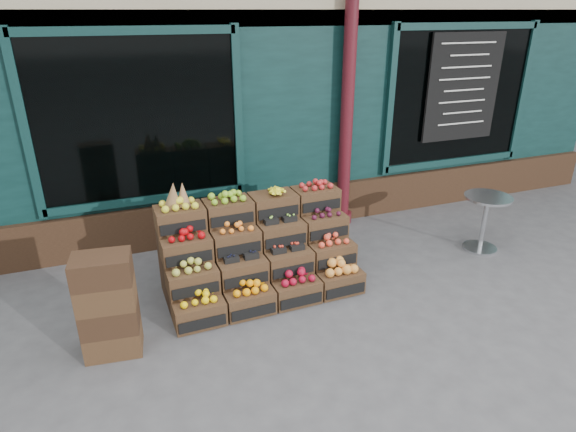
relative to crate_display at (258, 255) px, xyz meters
name	(u,v)px	position (x,y,z in m)	size (l,w,h in m)	color
ground	(328,309)	(0.56, -0.71, -0.41)	(60.00, 60.00, 0.00)	#49494C
shop_facade	(211,46)	(0.57, 4.40, 1.98)	(12.00, 6.24, 4.80)	#0D2C2B
crate_display	(258,255)	(0.00, 0.00, 0.00)	(2.17, 1.09, 1.34)	#452D1B
spare_crates	(108,306)	(-1.63, -0.62, 0.09)	(0.55, 0.41, 1.01)	#452D1B
bistro_table	(485,217)	(3.10, -0.15, 0.06)	(0.61, 0.61, 0.77)	#B4B6BC
shopkeeper	(141,167)	(-1.03, 2.26, 0.50)	(0.67, 0.44, 1.83)	#1E6B34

